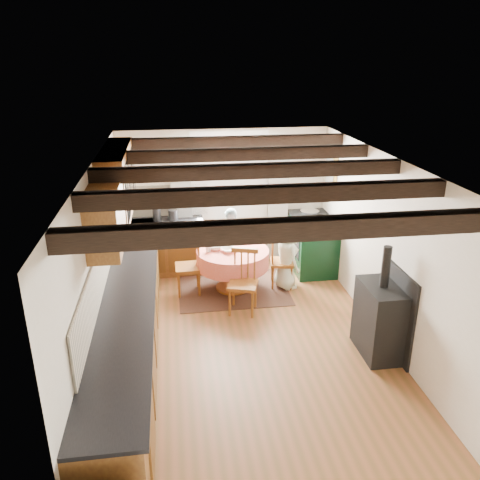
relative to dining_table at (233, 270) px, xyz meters
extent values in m
cube|color=brown|center=(0.01, -1.56, -0.34)|extent=(3.60, 5.50, 0.00)
cube|color=white|center=(0.01, -1.56, 2.06)|extent=(3.60, 5.50, 0.00)
cube|color=silver|center=(0.01, 1.19, 0.86)|extent=(3.60, 0.00, 2.40)
cube|color=silver|center=(0.01, -4.31, 0.86)|extent=(3.60, 0.00, 2.40)
cube|color=silver|center=(-1.79, -1.56, 0.86)|extent=(0.00, 5.50, 2.40)
cube|color=silver|center=(1.81, -1.56, 0.86)|extent=(0.00, 5.50, 2.40)
cube|color=black|center=(0.01, -3.56, 1.97)|extent=(3.60, 0.16, 0.16)
cube|color=black|center=(0.01, -2.56, 1.97)|extent=(3.60, 0.16, 0.16)
cube|color=black|center=(0.01, -1.56, 1.97)|extent=(3.60, 0.16, 0.16)
cube|color=black|center=(0.01, -0.56, 1.97)|extent=(3.60, 0.16, 0.16)
cube|color=black|center=(0.01, 0.44, 1.97)|extent=(3.60, 0.16, 0.16)
cube|color=beige|center=(-1.77, -1.26, 0.86)|extent=(0.02, 4.50, 0.55)
cube|color=beige|center=(-0.99, 1.17, 0.86)|extent=(1.40, 0.02, 0.55)
cube|color=brown|center=(-1.49, -1.56, 0.10)|extent=(0.60, 5.30, 0.88)
cube|color=brown|center=(-1.04, 0.89, 0.10)|extent=(1.30, 0.60, 0.88)
cube|color=black|center=(-1.47, -1.56, 0.56)|extent=(0.64, 5.30, 0.04)
cube|color=black|center=(-1.04, 0.87, 0.56)|extent=(1.30, 0.64, 0.04)
cube|color=brown|center=(-1.62, -0.36, 1.61)|extent=(0.34, 1.80, 0.90)
cube|color=brown|center=(-1.62, -1.86, 1.56)|extent=(0.34, 0.90, 0.70)
cube|color=white|center=(0.11, 1.18, 1.26)|extent=(1.34, 0.03, 1.54)
cube|color=white|center=(0.11, 1.18, 1.26)|extent=(1.20, 0.01, 1.40)
cube|color=#A8A8A8|center=(-0.74, 1.09, 0.76)|extent=(0.35, 0.10, 2.10)
cube|color=#A8A8A8|center=(0.96, 1.09, 0.76)|extent=(0.35, 0.10, 2.10)
cylinder|color=black|center=(0.11, 1.09, 1.86)|extent=(2.00, 0.03, 0.03)
cube|color=gold|center=(1.78, 0.74, 1.36)|extent=(0.04, 0.50, 0.60)
cylinder|color=silver|center=(1.06, 1.16, 1.36)|extent=(0.30, 0.02, 0.30)
cube|color=#3B2C1D|center=(0.00, 0.00, -0.34)|extent=(1.75, 1.36, 0.01)
imported|color=slate|center=(0.05, 0.64, 0.25)|extent=(0.49, 0.38, 1.18)
imported|color=beige|center=(0.86, -0.03, 0.20)|extent=(0.49, 0.61, 1.08)
imported|color=silver|center=(-0.07, -0.05, 0.37)|extent=(0.31, 0.31, 0.06)
imported|color=silver|center=(-0.26, 0.07, 0.38)|extent=(0.29, 0.29, 0.07)
imported|color=silver|center=(-0.39, -0.01, 0.39)|extent=(0.15, 0.15, 0.10)
cylinder|color=#262628|center=(-1.17, 0.95, 0.70)|extent=(0.14, 0.14, 0.24)
cylinder|color=#262628|center=(-0.90, 0.94, 0.66)|extent=(0.16, 0.16, 0.18)
camera|label=1|loc=(-0.89, -6.97, 3.23)|focal=36.25mm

